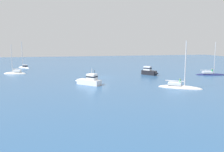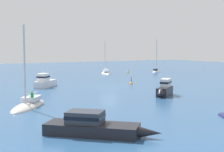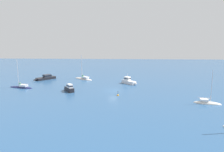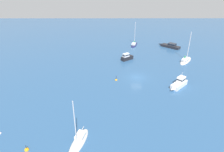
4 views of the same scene
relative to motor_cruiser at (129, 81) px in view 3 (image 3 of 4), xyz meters
The scene contains 8 objects.
ground_plane 9.83m from the motor_cruiser, 28.16° to the right, with size 164.74×164.74×0.00m, color #2D5684.
motor_cruiser is the anchor object (origin of this frame).
sloop 25.52m from the motor_cruiser, 40.25° to the left, with size 3.18×6.02×7.99m.
powerboat 28.77m from the motor_cruiser, 101.44° to the right, with size 6.93×6.59×1.65m.
cabin_cruiser 19.23m from the motor_cruiser, 58.43° to the right, with size 4.37×3.70×2.11m.
ketch 16.77m from the motor_cruiser, 113.84° to the right, with size 6.16×7.43×8.78m.
sailboat 31.71m from the motor_cruiser, 77.96° to the right, with size 3.65×7.69×8.53m.
channel_buoy 14.05m from the motor_cruiser, 13.22° to the right, with size 0.59×0.59×1.43m.
Camera 3 is at (58.18, 2.34, 14.65)m, focal length 35.37 mm.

